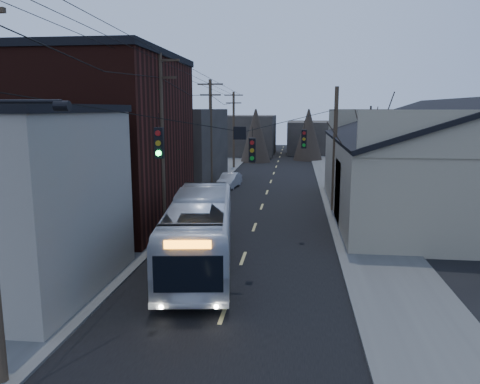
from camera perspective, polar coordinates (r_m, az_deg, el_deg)
The scene contains 12 objects.
road_surface at distance 37.96m, azimuth 3.12°, elevation -0.57°, with size 9.00×110.00×0.02m, color black.
sidewalk_left at distance 38.90m, azimuth -6.48°, elevation -0.28°, with size 4.00×110.00×0.12m, color #474744.
sidewalk_right at distance 38.09m, azimuth 12.92°, elevation -0.70°, with size 4.00×110.00×0.12m, color #474744.
building_brick at distance 29.98m, azimuth -17.68°, elevation 5.75°, with size 10.00×12.00×10.00m, color black.
building_left_far at distance 44.97m, azimuth -8.54°, elevation 5.50°, with size 9.00×14.00×7.00m, color #2D2924.
warehouse at distance 34.20m, azimuth 24.87°, elevation 1.88°, with size 16.16×20.60×7.73m.
building_far_left at distance 72.82m, azimuth 0.23°, elevation 6.94°, with size 10.00×12.00×6.00m, color #2D2924.
building_far_right at distance 77.49m, azimuth 10.33°, elevation 6.60°, with size 12.00×14.00×5.00m, color #2D2924.
bare_tree at distance 27.74m, azimuth 15.32°, elevation 2.64°, with size 0.40×0.40×7.20m, color black.
utility_lines at distance 31.91m, azimuth -3.12°, elevation 6.36°, with size 11.24×45.28×10.50m.
bus at distance 21.18m, azimuth -4.90°, elevation -4.80°, with size 2.69×11.49×3.20m, color silver.
parked_car at distance 42.21m, azimuth -1.30°, elevation 1.42°, with size 1.39×3.98×1.31m, color #A9ABB1.
Camera 1 is at (2.40, -7.22, 7.04)m, focal length 35.00 mm.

